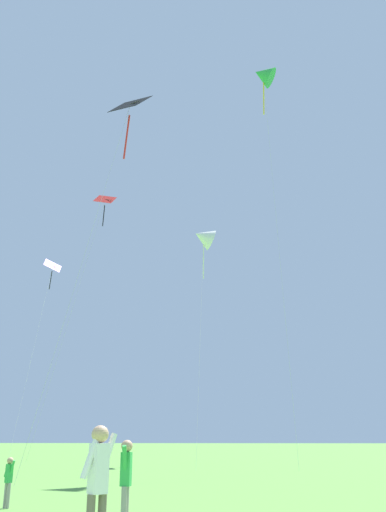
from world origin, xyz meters
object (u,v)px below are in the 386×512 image
at_px(kite_purple_streamer, 51,273).
at_px(person_near_tree, 98,479).
at_px(kite_green_small, 263,75).
at_px(person_child_small, 9,477).
at_px(kite_white_distant, 203,237).
at_px(kite_red_high, 103,209).
at_px(kite_black_large, 128,118).
at_px(person_in_blue_jacket, 126,476).

relative_size(kite_purple_streamer, person_near_tree, 9.98).
relative_size(kite_green_small, person_child_small, 23.98).
bearing_deg(person_near_tree, kite_white_distant, 91.53).
xyz_separation_m(kite_red_high, kite_purple_streamer, (-5.59, 3.49, -4.83)).
xyz_separation_m(kite_black_large, person_child_small, (-0.11, -11.02, -17.10)).
bearing_deg(kite_white_distant, person_near_tree, -88.47).
distance_m(kite_black_large, person_child_small, 20.34).
bearing_deg(kite_green_small, kite_white_distant, 125.00).
bearing_deg(person_near_tree, person_in_blue_jacket, 93.32).
distance_m(kite_white_distant, person_child_small, 32.74).
relative_size(person_near_tree, person_in_blue_jacket, 1.13).
relative_size(kite_red_high, person_child_small, 19.57).
height_order(kite_black_large, kite_purple_streamer, kite_black_large).
height_order(kite_green_small, person_near_tree, kite_green_small).
xyz_separation_m(person_near_tree, person_child_small, (-3.80, 6.12, -0.38)).
bearing_deg(person_in_blue_jacket, person_near_tree, -86.68).
bearing_deg(person_child_small, kite_white_distant, 84.13).
bearing_deg(kite_green_small, person_in_blue_jacket, -99.91).
relative_size(kite_green_small, kite_white_distant, 1.54).
bearing_deg(person_child_small, kite_green_small, 69.33).
bearing_deg(kite_white_distant, person_in_blue_jacket, -88.63).
xyz_separation_m(kite_red_high, kite_green_small, (14.31, -10.18, 5.89)).
bearing_deg(kite_black_large, kite_red_high, 107.91).
relative_size(kite_red_high, kite_green_small, 0.82).
bearing_deg(kite_black_large, person_near_tree, -77.83).
distance_m(kite_green_small, person_child_small, 34.68).
bearing_deg(kite_green_small, kite_black_large, -128.13).
bearing_deg(kite_white_distant, person_child_small, -95.87).
distance_m(person_near_tree, person_child_small, 7.22).
relative_size(kite_green_small, kite_black_large, 1.45).
xyz_separation_m(kite_purple_streamer, person_child_small, (11.99, -34.64, -15.73)).
height_order(person_near_tree, person_in_blue_jacket, person_near_tree).
distance_m(kite_green_small, kite_purple_streamer, 26.42).
distance_m(person_child_small, person_in_blue_jacket, 5.02).
bearing_deg(kite_red_high, kite_green_small, -35.42).
relative_size(kite_red_high, kite_black_large, 1.18).
bearing_deg(kite_purple_streamer, person_in_blue_jacket, -67.67).
height_order(kite_white_distant, kite_purple_streamer, kite_white_distant).
xyz_separation_m(kite_black_large, kite_purple_streamer, (-12.10, 23.62, -1.37)).
bearing_deg(person_child_small, kite_black_large, 89.45).
bearing_deg(person_in_blue_jacket, kite_white_distant, 91.37).
relative_size(kite_black_large, person_child_small, 16.53).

